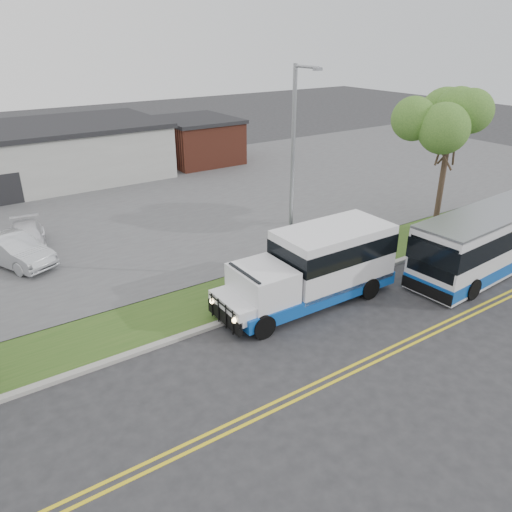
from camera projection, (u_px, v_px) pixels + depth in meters
ground at (273, 323)px, 20.11m from camera, size 140.00×140.00×0.00m
lane_line_north at (338, 372)px, 17.20m from camera, size 70.00×0.12×0.01m
lane_line_south at (344, 377)px, 16.97m from camera, size 70.00×0.12×0.01m
curb at (257, 310)px, 20.90m from camera, size 80.00×0.30×0.15m
verge at (235, 294)px, 22.27m from camera, size 80.00×3.30×0.10m
parking_lot at (122, 209)px, 32.91m from camera, size 80.00×25.00×0.10m
brick_wing at (197, 140)px, 44.30m from camera, size 6.30×7.30×3.90m
tree_east at (451, 124)px, 27.00m from camera, size 5.20×5.20×8.33m
streetlight_near at (293, 171)px, 21.55m from camera, size 0.35×1.53×9.50m
shuttle_bus at (318, 264)px, 21.29m from camera, size 8.29×2.87×3.16m
transit_bus at (497, 237)px, 24.38m from camera, size 11.30×3.28×3.10m
parked_car_a at (14, 250)px, 24.65m from camera, size 3.44×4.95×1.55m
parked_car_b at (27, 238)px, 26.40m from camera, size 2.58×4.75×1.31m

